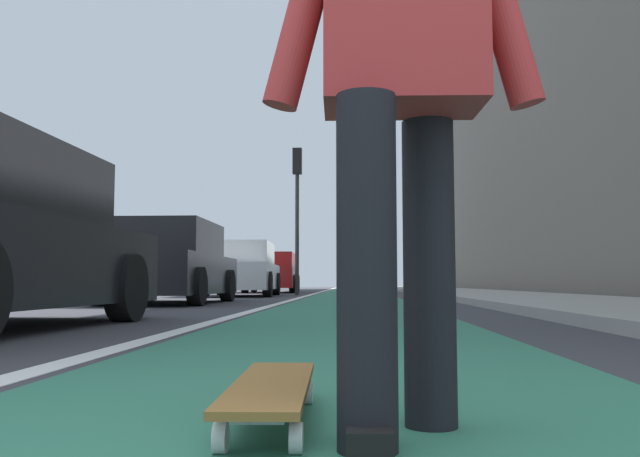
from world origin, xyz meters
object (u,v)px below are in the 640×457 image
at_px(parked_car_mid, 170,265).
at_px(traffic_light, 297,194).
at_px(skater_person, 401,64).
at_px(parked_car_end, 272,273).
at_px(skateboard, 271,390).
at_px(parked_car_far, 243,270).

bearing_deg(parked_car_mid, traffic_light, -11.15).
xyz_separation_m(skater_person, parked_car_end, (23.13, 3.26, -0.22)).
bearing_deg(skateboard, skater_person, -113.36).
distance_m(skateboard, parked_car_end, 23.17).
bearing_deg(skater_person, traffic_light, 5.89).
bearing_deg(parked_car_end, parked_car_far, 180.00).
bearing_deg(parked_car_far, parked_car_mid, 177.82).
distance_m(skateboard, parked_car_mid, 10.56).
xyz_separation_m(skateboard, traffic_light, (18.22, 1.55, 3.01)).
relative_size(skateboard, traffic_light, 0.19).
height_order(skateboard, skater_person, skater_person).
xyz_separation_m(skater_person, parked_car_far, (16.60, 3.26, -0.22)).
height_order(skateboard, parked_car_mid, parked_car_mid).
xyz_separation_m(parked_car_far, traffic_light, (1.77, -1.37, 2.38)).
relative_size(skater_person, parked_car_end, 0.37).
height_order(skateboard, parked_car_far, parked_car_far).
relative_size(parked_car_far, parked_car_end, 0.99).
bearing_deg(skateboard, traffic_light, 4.86).
relative_size(parked_car_end, traffic_light, 0.98).
relative_size(skater_person, parked_car_mid, 0.39).
height_order(parked_car_mid, traffic_light, traffic_light).
distance_m(parked_car_far, traffic_light, 3.27).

